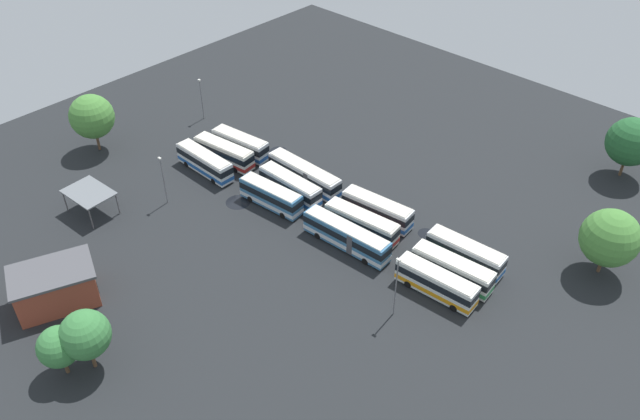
{
  "coord_description": "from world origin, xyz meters",
  "views": [
    {
      "loc": [
        -50.76,
        54.98,
        59.26
      ],
      "look_at": [
        -0.29,
        1.2,
        1.58
      ],
      "focal_mm": 36.35,
      "sensor_mm": 36.0,
      "label": 1
    }
  ],
  "objects_px": {
    "bus_row0_slot0": "(465,253)",
    "lamp_post_mid_lot": "(396,285)",
    "bus_row1_slot0": "(377,210)",
    "depot_building": "(55,286)",
    "bus_row2_slot2": "(271,196)",
    "bus_row1_slot1": "(361,223)",
    "lamp_post_far_corner": "(163,178)",
    "bus_row3_slot1": "(224,153)",
    "maintenance_shelter": "(89,193)",
    "bus_row0_slot1": "(452,269)",
    "bus_row3_slot2": "(205,162)",
    "tree_south_edge": "(59,347)",
    "bus_row2_slot0": "(305,175)",
    "bus_row2_slot1": "(290,186)",
    "bus_row0_slot2": "(436,283)",
    "tree_northwest": "(85,335)",
    "tree_northeast": "(631,142)",
    "bus_row1_slot2": "(347,236)",
    "bus_row3_slot0": "(240,144)",
    "lamp_post_by_building": "(201,97)",
    "tree_east_edge": "(610,238)",
    "tree_west_edge": "(92,117)"
  },
  "relations": [
    {
      "from": "bus_row0_slot1",
      "to": "bus_row0_slot2",
      "type": "distance_m",
      "value": 3.41
    },
    {
      "from": "bus_row0_slot1",
      "to": "bus_row1_slot1",
      "type": "distance_m",
      "value": 14.63
    },
    {
      "from": "bus_row0_slot0",
      "to": "lamp_post_far_corner",
      "type": "relative_size",
      "value": 1.35
    },
    {
      "from": "lamp_post_mid_lot",
      "to": "tree_east_edge",
      "type": "xyz_separation_m",
      "value": [
        -15.1,
        -24.65,
        0.83
      ]
    },
    {
      "from": "tree_northeast",
      "to": "bus_row0_slot2",
      "type": "bearing_deg",
      "value": 81.61
    },
    {
      "from": "bus_row2_slot2",
      "to": "tree_west_edge",
      "type": "distance_m",
      "value": 34.11
    },
    {
      "from": "bus_row3_slot0",
      "to": "tree_south_edge",
      "type": "xyz_separation_m",
      "value": [
        -19.61,
        43.12,
        2.39
      ]
    },
    {
      "from": "bus_row1_slot1",
      "to": "bus_row2_slot1",
      "type": "relative_size",
      "value": 1.03
    },
    {
      "from": "bus_row1_slot1",
      "to": "bus_row2_slot0",
      "type": "relative_size",
      "value": 0.84
    },
    {
      "from": "tree_northeast",
      "to": "tree_south_edge",
      "type": "height_order",
      "value": "tree_northeast"
    },
    {
      "from": "bus_row2_slot1",
      "to": "maintenance_shelter",
      "type": "bearing_deg",
      "value": 50.95
    },
    {
      "from": "bus_row1_slot0",
      "to": "depot_building",
      "type": "xyz_separation_m",
      "value": [
        18.81,
        39.94,
        0.67
      ]
    },
    {
      "from": "bus_row1_slot1",
      "to": "tree_northeast",
      "type": "xyz_separation_m",
      "value": [
        -20.71,
        -39.41,
        4.33
      ]
    },
    {
      "from": "maintenance_shelter",
      "to": "bus_row1_slot2",
      "type": "bearing_deg",
      "value": -148.59
    },
    {
      "from": "bus_row2_slot1",
      "to": "lamp_post_by_building",
      "type": "bearing_deg",
      "value": -11.77
    },
    {
      "from": "tree_northeast",
      "to": "bus_row3_slot2",
      "type": "bearing_deg",
      "value": 42.44
    },
    {
      "from": "bus_row0_slot2",
      "to": "bus_row2_slot0",
      "type": "height_order",
      "value": "same"
    },
    {
      "from": "bus_row3_slot2",
      "to": "lamp_post_mid_lot",
      "type": "height_order",
      "value": "lamp_post_mid_lot"
    },
    {
      "from": "lamp_post_mid_lot",
      "to": "tree_east_edge",
      "type": "relative_size",
      "value": 0.95
    },
    {
      "from": "bus_row3_slot1",
      "to": "maintenance_shelter",
      "type": "bearing_deg",
      "value": 79.62
    },
    {
      "from": "tree_east_edge",
      "to": "tree_west_edge",
      "type": "height_order",
      "value": "tree_west_edge"
    },
    {
      "from": "bus_row0_slot1",
      "to": "bus_row1_slot0",
      "type": "relative_size",
      "value": 1.01
    },
    {
      "from": "bus_row1_slot1",
      "to": "lamp_post_far_corner",
      "type": "bearing_deg",
      "value": 28.93
    },
    {
      "from": "bus_row2_slot1",
      "to": "tree_south_edge",
      "type": "height_order",
      "value": "tree_south_edge"
    },
    {
      "from": "bus_row3_slot2",
      "to": "tree_south_edge",
      "type": "height_order",
      "value": "tree_south_edge"
    },
    {
      "from": "bus_row0_slot2",
      "to": "tree_northwest",
      "type": "relative_size",
      "value": 1.35
    },
    {
      "from": "lamp_post_far_corner",
      "to": "tree_east_edge",
      "type": "height_order",
      "value": "tree_east_edge"
    },
    {
      "from": "bus_row3_slot0",
      "to": "depot_building",
      "type": "height_order",
      "value": "depot_building"
    },
    {
      "from": "bus_row0_slot1",
      "to": "bus_row3_slot2",
      "type": "bearing_deg",
      "value": 8.17
    },
    {
      "from": "bus_row2_slot2",
      "to": "tree_northwest",
      "type": "xyz_separation_m",
      "value": [
        -7.04,
        34.22,
        3.38
      ]
    },
    {
      "from": "bus_row0_slot1",
      "to": "lamp_post_by_building",
      "type": "height_order",
      "value": "lamp_post_by_building"
    },
    {
      "from": "bus_row0_slot2",
      "to": "lamp_post_far_corner",
      "type": "bearing_deg",
      "value": 16.25
    },
    {
      "from": "bus_row2_slot0",
      "to": "bus_row3_slot0",
      "type": "relative_size",
      "value": 1.27
    },
    {
      "from": "tree_south_edge",
      "to": "tree_west_edge",
      "type": "relative_size",
      "value": 0.67
    },
    {
      "from": "bus_row0_slot0",
      "to": "lamp_post_mid_lot",
      "type": "relative_size",
      "value": 1.19
    },
    {
      "from": "bus_row1_slot0",
      "to": "bus_row2_slot0",
      "type": "bearing_deg",
      "value": 3.72
    },
    {
      "from": "tree_east_edge",
      "to": "bus_row3_slot2",
      "type": "bearing_deg",
      "value": 20.47
    },
    {
      "from": "bus_row2_slot1",
      "to": "bus_row3_slot0",
      "type": "xyz_separation_m",
      "value": [
        14.41,
        -2.67,
        -0.0
      ]
    },
    {
      "from": "lamp_post_mid_lot",
      "to": "bus_row3_slot2",
      "type": "bearing_deg",
      "value": -5.15
    },
    {
      "from": "bus_row3_slot0",
      "to": "depot_building",
      "type": "bearing_deg",
      "value": 103.1
    },
    {
      "from": "bus_row1_slot0",
      "to": "bus_row2_slot2",
      "type": "relative_size",
      "value": 1.04
    },
    {
      "from": "bus_row0_slot0",
      "to": "tree_south_edge",
      "type": "bearing_deg",
      "value": 63.72
    },
    {
      "from": "bus_row2_slot1",
      "to": "bus_row2_slot0",
      "type": "bearing_deg",
      "value": -82.21
    },
    {
      "from": "bus_row1_slot1",
      "to": "bus_row0_slot0",
      "type": "bearing_deg",
      "value": -161.78
    },
    {
      "from": "depot_building",
      "to": "bus_row1_slot2",
      "type": "bearing_deg",
      "value": -120.99
    },
    {
      "from": "bus_row0_slot0",
      "to": "lamp_post_far_corner",
      "type": "distance_m",
      "value": 44.51
    },
    {
      "from": "bus_row1_slot0",
      "to": "bus_row2_slot0",
      "type": "height_order",
      "value": "same"
    },
    {
      "from": "tree_northwest",
      "to": "bus_row0_slot1",
      "type": "bearing_deg",
      "value": -118.73
    },
    {
      "from": "tree_northeast",
      "to": "tree_east_edge",
      "type": "height_order",
      "value": "tree_northeast"
    },
    {
      "from": "lamp_post_mid_lot",
      "to": "bus_row1_slot2",
      "type": "bearing_deg",
      "value": -23.66
    }
  ]
}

